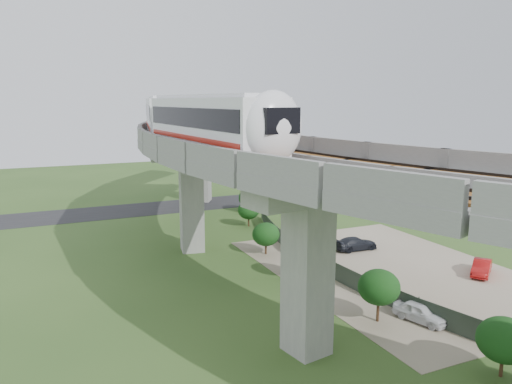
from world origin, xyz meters
The scene contains 15 objects.
ground centered at (0.00, 0.00, 0.00)m, with size 160.00×160.00×0.00m, color #305020.
dirt_lot centered at (14.00, -2.00, 0.02)m, with size 18.00×26.00×0.04m, color gray.
asphalt_road centered at (0.00, 30.00, 0.01)m, with size 60.00×8.00×0.03m, color #232326.
viaduct centered at (3.84, 0.00, 9.05)m, with size 19.58×73.98×11.40m.
metro_train centered at (3.17, 18.13, 12.31)m, with size 22.09×58.35×3.64m.
fence centered at (9.75, 0.00, 0.75)m, with size 3.87×38.73×1.50m.
tree_0 centered at (12.35, 22.92, 1.78)m, with size 2.93×2.93×3.03m.
tree_1 centered at (9.23, 16.37, 1.83)m, with size 2.36×2.36×2.84m.
tree_2 centered at (6.53, 6.40, 1.87)m, with size 2.48×2.48×2.93m.
tree_3 centered at (6.00, -0.10, 2.03)m, with size 2.27×2.27×3.00m.
tree_4 centered at (6.89, -9.04, 2.28)m, with size 2.62×2.62×3.40m.
tree_5 centered at (8.53, -16.74, 1.97)m, with size 2.67×2.67×3.11m.
car_white centered at (9.31, -10.19, 0.64)m, with size 1.42×3.52×1.20m, color white.
car_red centered at (19.76, -5.62, 0.64)m, with size 1.27×3.65×1.20m, color #A20F0F.
car_dark centered at (14.65, 4.07, 0.64)m, with size 1.68×4.14×1.20m, color black.
Camera 1 is at (-12.26, -32.54, 13.70)m, focal length 35.00 mm.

